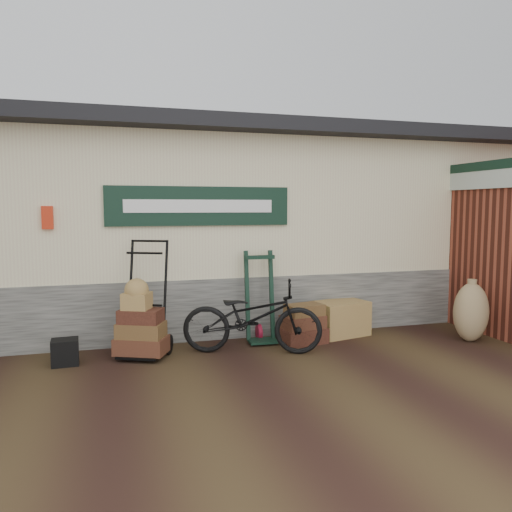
{
  "coord_description": "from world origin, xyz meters",
  "views": [
    {
      "loc": [
        -1.54,
        -6.02,
        1.93
      ],
      "look_at": [
        0.51,
        0.9,
        1.23
      ],
      "focal_mm": 35.0,
      "sensor_mm": 36.0,
      "label": 1
    }
  ],
  "objects": [
    {
      "name": "ground",
      "position": [
        0.0,
        0.0,
        0.0
      ],
      "size": [
        80.0,
        80.0,
        0.0
      ],
      "primitive_type": "plane",
      "color": "black",
      "rests_on": "ground"
    },
    {
      "name": "station_building",
      "position": [
        -0.01,
        2.74,
        1.61
      ],
      "size": [
        14.4,
        4.1,
        3.2
      ],
      "color": "#4C4C47",
      "rests_on": "ground"
    },
    {
      "name": "brick_outbuilding",
      "position": [
        4.7,
        1.19,
        1.3
      ],
      "size": [
        1.71,
        4.51,
        2.62
      ],
      "color": "maroon",
      "rests_on": "ground"
    },
    {
      "name": "porter_trolley",
      "position": [
        -1.11,
        0.54,
        0.77
      ],
      "size": [
        0.94,
        0.85,
        1.54
      ],
      "primitive_type": null,
      "rotation": [
        0.0,
        0.0,
        -0.43
      ],
      "color": "black",
      "rests_on": "ground"
    },
    {
      "name": "green_barrow",
      "position": [
        0.52,
        0.72,
        0.65
      ],
      "size": [
        0.49,
        0.42,
        1.31
      ],
      "primitive_type": null,
      "rotation": [
        0.0,
        0.0,
        -0.04
      ],
      "color": "black",
      "rests_on": "ground"
    },
    {
      "name": "suitcase_stack",
      "position": [
        1.07,
        0.47,
        0.28
      ],
      "size": [
        0.7,
        0.51,
        0.57
      ],
      "primitive_type": null,
      "rotation": [
        0.0,
        0.0,
        0.18
      ],
      "color": "#371A11",
      "rests_on": "ground"
    },
    {
      "name": "wicker_hamper",
      "position": [
        1.79,
        0.73,
        0.26
      ],
      "size": [
        0.89,
        0.68,
        0.52
      ],
      "primitive_type": "cube",
      "rotation": [
        0.0,
        0.0,
        0.22
      ],
      "color": "olive",
      "rests_on": "ground"
    },
    {
      "name": "black_trunk",
      "position": [
        -2.1,
        0.38,
        0.16
      ],
      "size": [
        0.33,
        0.29,
        0.32
      ],
      "primitive_type": "cube",
      "rotation": [
        0.0,
        0.0,
        0.05
      ],
      "color": "black",
      "rests_on": "ground"
    },
    {
      "name": "bicycle",
      "position": [
        0.25,
        0.21,
        0.54
      ],
      "size": [
        1.23,
        1.96,
        1.08
      ],
      "primitive_type": "imported",
      "rotation": [
        0.0,
        0.0,
        1.23
      ],
      "color": "black",
      "rests_on": "ground"
    },
    {
      "name": "burlap_sack_left",
      "position": [
        3.44,
        -0.12,
        0.43
      ],
      "size": [
        0.59,
        0.52,
        0.85
      ],
      "primitive_type": "ellipsoid",
      "rotation": [
        0.0,
        0.0,
        0.15
      ],
      "color": "#8F744D",
      "rests_on": "ground"
    }
  ]
}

